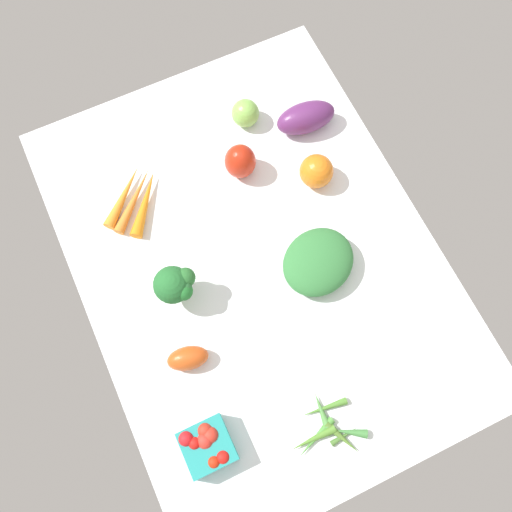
{
  "coord_description": "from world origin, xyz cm",
  "views": [
    {
      "loc": [
        -36.56,
        17.2,
        121.99
      ],
      "look_at": [
        0.0,
        0.0,
        4.0
      ],
      "focal_mm": 40.29,
      "sensor_mm": 36.0,
      "label": 1
    }
  ],
  "objects_px": {
    "carrot_bunch": "(135,200)",
    "berry_basket": "(207,445)",
    "roma_tomato": "(188,358)",
    "leafy_greens_clump": "(318,262)",
    "okra_pile": "(328,430)",
    "eggplant": "(306,118)",
    "heirloom_tomato_green": "(245,113)",
    "bell_pepper_red": "(240,161)",
    "heirloom_tomato_orange": "(316,171)",
    "broccoli_head": "(175,284)"
  },
  "relations": [
    {
      "from": "broccoli_head",
      "to": "carrot_bunch",
      "type": "bearing_deg",
      "value": 1.56
    },
    {
      "from": "carrot_bunch",
      "to": "berry_basket",
      "type": "bearing_deg",
      "value": 173.64
    },
    {
      "from": "leafy_greens_clump",
      "to": "berry_basket",
      "type": "height_order",
      "value": "leafy_greens_clump"
    },
    {
      "from": "carrot_bunch",
      "to": "bell_pepper_red",
      "type": "bearing_deg",
      "value": -96.39
    },
    {
      "from": "broccoli_head",
      "to": "bell_pepper_red",
      "type": "bearing_deg",
      "value": -49.07
    },
    {
      "from": "heirloom_tomato_orange",
      "to": "eggplant",
      "type": "relative_size",
      "value": 0.54
    },
    {
      "from": "heirloom_tomato_orange",
      "to": "berry_basket",
      "type": "height_order",
      "value": "heirloom_tomato_orange"
    },
    {
      "from": "roma_tomato",
      "to": "heirloom_tomato_green",
      "type": "height_order",
      "value": "heirloom_tomato_green"
    },
    {
      "from": "leafy_greens_clump",
      "to": "carrot_bunch",
      "type": "xyz_separation_m",
      "value": [
        0.31,
        0.3,
        -0.02
      ]
    },
    {
      "from": "eggplant",
      "to": "leafy_greens_clump",
      "type": "bearing_deg",
      "value": -106.49
    },
    {
      "from": "bell_pepper_red",
      "to": "carrot_bunch",
      "type": "height_order",
      "value": "bell_pepper_red"
    },
    {
      "from": "roma_tomato",
      "to": "carrot_bunch",
      "type": "relative_size",
      "value": 0.48
    },
    {
      "from": "okra_pile",
      "to": "eggplant",
      "type": "distance_m",
      "value": 0.7
    },
    {
      "from": "okra_pile",
      "to": "eggplant",
      "type": "relative_size",
      "value": 1.08
    },
    {
      "from": "leafy_greens_clump",
      "to": "roma_tomato",
      "type": "relative_size",
      "value": 1.92
    },
    {
      "from": "roma_tomato",
      "to": "broccoli_head",
      "type": "distance_m",
      "value": 0.15
    },
    {
      "from": "leafy_greens_clump",
      "to": "bell_pepper_red",
      "type": "xyz_separation_m",
      "value": [
        0.28,
        0.05,
        0.01
      ]
    },
    {
      "from": "heirloom_tomato_orange",
      "to": "okra_pile",
      "type": "bearing_deg",
      "value": 155.55
    },
    {
      "from": "heirloom_tomato_green",
      "to": "eggplant",
      "type": "bearing_deg",
      "value": -120.93
    },
    {
      "from": "okra_pile",
      "to": "heirloom_tomato_green",
      "type": "bearing_deg",
      "value": -11.89
    },
    {
      "from": "carrot_bunch",
      "to": "leafy_greens_clump",
      "type": "bearing_deg",
      "value": -135.86
    },
    {
      "from": "heirloom_tomato_orange",
      "to": "heirloom_tomato_green",
      "type": "relative_size",
      "value": 1.18
    },
    {
      "from": "leafy_greens_clump",
      "to": "okra_pile",
      "type": "bearing_deg",
      "value": 156.5
    },
    {
      "from": "okra_pile",
      "to": "eggplant",
      "type": "xyz_separation_m",
      "value": [
        0.64,
        -0.27,
        0.03
      ]
    },
    {
      "from": "broccoli_head",
      "to": "heirloom_tomato_green",
      "type": "xyz_separation_m",
      "value": [
        0.33,
        -0.31,
        -0.04
      ]
    },
    {
      "from": "heirloom_tomato_green",
      "to": "berry_basket",
      "type": "bearing_deg",
      "value": 149.46
    },
    {
      "from": "berry_basket",
      "to": "heirloom_tomato_green",
      "type": "relative_size",
      "value": 1.43
    },
    {
      "from": "berry_basket",
      "to": "carrot_bunch",
      "type": "relative_size",
      "value": 0.53
    },
    {
      "from": "roma_tomato",
      "to": "berry_basket",
      "type": "distance_m",
      "value": 0.18
    },
    {
      "from": "roma_tomato",
      "to": "carrot_bunch",
      "type": "xyz_separation_m",
      "value": [
        0.38,
        -0.03,
        -0.01
      ]
    },
    {
      "from": "broccoli_head",
      "to": "eggplant",
      "type": "distance_m",
      "value": 0.5
    },
    {
      "from": "roma_tomato",
      "to": "heirloom_tomato_green",
      "type": "relative_size",
      "value": 1.3
    },
    {
      "from": "roma_tomato",
      "to": "leafy_greens_clump",
      "type": "bearing_deg",
      "value": 24.85
    },
    {
      "from": "heirloom_tomato_orange",
      "to": "berry_basket",
      "type": "distance_m",
      "value": 0.63
    },
    {
      "from": "heirloom_tomato_green",
      "to": "eggplant",
      "type": "relative_size",
      "value": 0.46
    },
    {
      "from": "roma_tomato",
      "to": "berry_basket",
      "type": "height_order",
      "value": "berry_basket"
    },
    {
      "from": "roma_tomato",
      "to": "carrot_bunch",
      "type": "bearing_deg",
      "value": 98.61
    },
    {
      "from": "berry_basket",
      "to": "eggplant",
      "type": "height_order",
      "value": "eggplant"
    },
    {
      "from": "broccoli_head",
      "to": "eggplant",
      "type": "bearing_deg",
      "value": -59.5
    },
    {
      "from": "leafy_greens_clump",
      "to": "bell_pepper_red",
      "type": "height_order",
      "value": "bell_pepper_red"
    },
    {
      "from": "heirloom_tomato_orange",
      "to": "heirloom_tomato_green",
      "type": "bearing_deg",
      "value": 20.93
    },
    {
      "from": "heirloom_tomato_orange",
      "to": "okra_pile",
      "type": "height_order",
      "value": "heirloom_tomato_orange"
    },
    {
      "from": "heirloom_tomato_green",
      "to": "bell_pepper_red",
      "type": "bearing_deg",
      "value": 150.3
    },
    {
      "from": "eggplant",
      "to": "broccoli_head",
      "type": "bearing_deg",
      "value": -143.49
    },
    {
      "from": "leafy_greens_clump",
      "to": "broccoli_head",
      "type": "distance_m",
      "value": 0.31
    },
    {
      "from": "carrot_bunch",
      "to": "heirloom_tomato_green",
      "type": "height_order",
      "value": "heirloom_tomato_green"
    },
    {
      "from": "berry_basket",
      "to": "heirloom_tomato_green",
      "type": "xyz_separation_m",
      "value": [
        0.64,
        -0.38,
        0.0
      ]
    },
    {
      "from": "berry_basket",
      "to": "roma_tomato",
      "type": "bearing_deg",
      "value": -10.35
    },
    {
      "from": "broccoli_head",
      "to": "eggplant",
      "type": "relative_size",
      "value": 0.79
    },
    {
      "from": "bell_pepper_red",
      "to": "okra_pile",
      "type": "relative_size",
      "value": 0.58
    }
  ]
}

